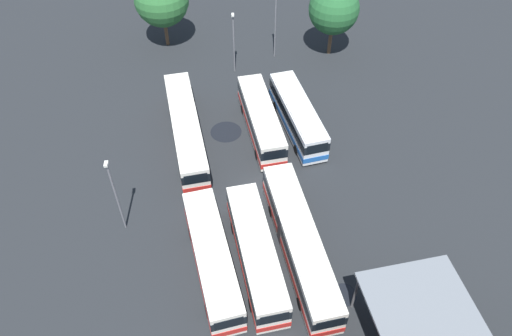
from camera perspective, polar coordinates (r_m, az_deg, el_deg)
name	(u,v)px	position (r m, az deg, el deg)	size (l,w,h in m)	color
ground_plane	(259,191)	(45.56, 0.38, -2.62)	(94.20, 94.20, 0.00)	black
bus_row0_slot0	(186,128)	(49.41, -8.06, 4.53)	(14.98, 4.98, 3.35)	silver
bus_row0_slot2	(261,120)	(49.91, 0.58, 5.57)	(11.64, 4.32, 3.35)	silver
bus_row0_slot3	(297,115)	(50.59, 4.78, 6.04)	(11.56, 4.88, 3.35)	silver
bus_row1_slot0	(212,258)	(39.16, -5.04, -10.27)	(12.06, 4.91, 3.35)	silver
bus_row1_slot1	(256,253)	(39.30, 0.01, -9.69)	(12.16, 4.43, 3.35)	silver
bus_row1_slot2	(300,242)	(40.03, 5.03, -8.43)	(14.98, 4.94, 3.35)	silver
maintenance_shelter	(434,333)	(35.26, 19.72, -17.37)	(11.27, 8.46, 4.38)	slate
lamp_post_near_entrance	(115,194)	(41.13, -15.83, -2.88)	(0.56, 0.28, 7.88)	slate
lamp_post_mid_lot	(275,20)	(59.57, 2.24, 16.63)	(0.56, 0.28, 8.92)	slate
lamp_post_far_corner	(234,41)	(57.30, -2.57, 14.39)	(0.56, 0.28, 7.34)	slate
tree_east_edge	(334,9)	(60.33, 8.94, 17.58)	(5.83, 5.83, 8.78)	brown
puddle_centre_drain	(226,132)	(51.28, -3.46, 4.17)	(3.21, 3.21, 0.01)	black
puddle_front_lane	(344,295)	(39.98, 10.06, -14.14)	(2.01, 2.01, 0.01)	black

